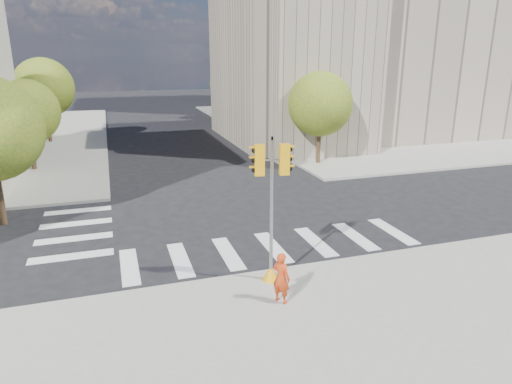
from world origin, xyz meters
TOP-DOWN VIEW (x-y plane):
  - ground at (0.00, 0.00)m, footprint 160.00×160.00m
  - sidewalk_far_right at (20.00, 26.00)m, footprint 28.00×40.00m
  - civic_building at (15.59, 19.12)m, footprint 26.00×16.00m
  - tree_lw_mid at (-10.50, 14.00)m, footprint 4.00×4.00m
  - tree_lw_far at (-10.50, 24.00)m, footprint 4.80×4.80m
  - tree_re_near at (7.50, 10.00)m, footprint 4.20×4.20m
  - tree_re_mid at (7.50, 22.00)m, footprint 4.60×4.60m
  - tree_re_far at (7.50, 34.00)m, footprint 4.00×4.00m
  - lamp_near at (8.00, 14.00)m, footprint 0.35×0.18m
  - lamp_far at (8.00, 28.00)m, footprint 0.35×0.18m
  - traffic_signal at (-1.17, -4.73)m, footprint 1.08×0.56m
  - photographer at (-1.35, -6.11)m, footprint 0.64×0.68m

SIDE VIEW (x-z plane):
  - ground at x=0.00m, z-range 0.00..0.00m
  - sidewalk_far_right at x=20.00m, z-range 0.00..0.15m
  - photographer at x=-1.35m, z-range 0.15..1.72m
  - traffic_signal at x=-1.17m, z-range -0.20..4.51m
  - tree_lw_mid at x=-10.50m, z-range 0.88..6.65m
  - tree_re_far at x=7.50m, z-range 0.93..6.80m
  - tree_re_near at x=7.50m, z-range 0.97..7.13m
  - tree_re_mid at x=7.50m, z-range 1.02..7.68m
  - tree_lw_far at x=-10.50m, z-range 1.07..8.01m
  - lamp_near at x=8.00m, z-range 0.52..8.63m
  - lamp_far at x=8.00m, z-range 0.52..8.63m
  - civic_building at x=15.59m, z-range -2.43..16.96m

